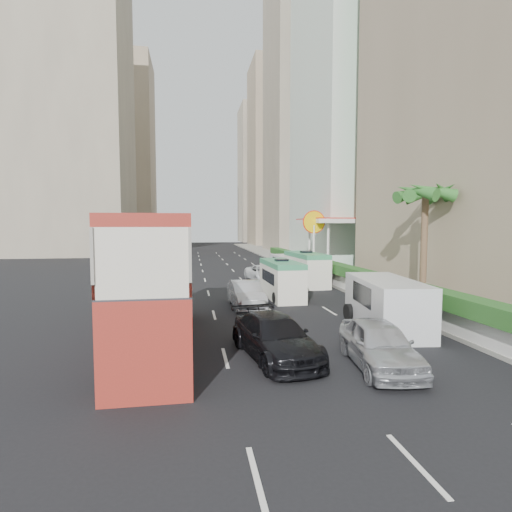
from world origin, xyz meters
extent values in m
plane|color=black|center=(0.00, 0.00, 0.00)|extent=(200.00, 200.00, 0.00)
cube|color=#A62E23|center=(-6.00, 0.00, 2.53)|extent=(2.50, 11.00, 5.06)
imported|color=#B9BCC1|center=(-1.64, 6.65, 0.00)|extent=(1.81, 4.73, 1.54)
imported|color=#B9BCC1|center=(1.40, -3.77, 0.00)|extent=(2.40, 4.83, 1.58)
imported|color=black|center=(-1.83, -2.24, 0.00)|extent=(2.99, 5.48, 1.51)
imported|color=silver|center=(1.34, 17.54, 0.00)|extent=(2.89, 5.11, 1.35)
cube|color=silver|center=(1.08, 9.39, 1.22)|extent=(1.96, 5.54, 2.44)
cube|color=silver|center=(4.32, 14.74, 1.30)|extent=(2.27, 5.94, 2.59)
cube|color=silver|center=(4.06, 0.92, 1.15)|extent=(3.00, 5.98, 2.29)
cube|color=silver|center=(4.22, 21.49, 0.94)|extent=(2.17, 4.81, 1.88)
cube|color=#99968C|center=(9.00, 25.00, 0.09)|extent=(6.00, 120.00, 0.18)
cube|color=silver|center=(6.20, 14.00, 0.68)|extent=(0.30, 44.00, 1.00)
cube|color=#2D6626|center=(6.20, 14.00, 1.53)|extent=(1.10, 44.00, 0.70)
cylinder|color=brown|center=(7.80, 4.00, 3.38)|extent=(0.36, 0.36, 6.40)
cube|color=silver|center=(10.00, 23.00, 2.75)|extent=(6.50, 8.00, 5.50)
cube|color=white|center=(18.00, 34.00, 29.00)|extent=(16.00, 18.00, 58.00)
cube|color=tan|center=(18.00, 58.00, 25.00)|extent=(16.00, 16.00, 50.00)
cube|color=tan|center=(17.00, 82.00, 22.00)|extent=(14.00, 14.00, 44.00)
cube|color=tan|center=(17.00, 104.00, 20.00)|extent=(14.00, 14.00, 40.00)
cube|color=tan|center=(-24.00, 55.00, 26.00)|extent=(18.00, 18.00, 52.00)
cube|color=tan|center=(-22.00, 90.00, 23.00)|extent=(16.00, 16.00, 46.00)
camera|label=1|loc=(-4.76, -15.99, 4.73)|focal=28.00mm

